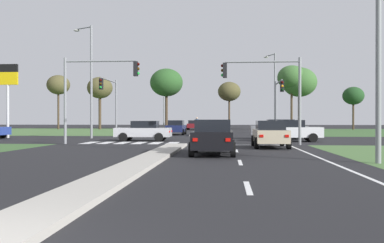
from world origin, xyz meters
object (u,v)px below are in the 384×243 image
at_px(street_lamp_fourth, 164,103).
at_px(fuel_price_totem, 8,84).
at_px(car_white_fifth, 291,131).
at_px(treeline_second, 100,88).
at_px(car_black_fourth, 213,137).
at_px(treeline_sixth, 292,78).
at_px(treeline_fourth, 229,92).
at_px(traffic_signal_near_left, 92,84).
at_px(car_navy_sixth, 176,127).
at_px(traffic_signal_far_right, 278,97).
at_px(treeline_fifth, 299,82).
at_px(car_silver_eighth, 144,131).
at_px(car_maroon_seventh, 194,125).
at_px(street_lamp_third, 274,89).
at_px(treeline_seventh, 353,96).
at_px(traffic_signal_far_left, 111,96).
at_px(treeline_near, 58,85).
at_px(street_lamp_second, 90,76).
at_px(traffic_signal_near_right, 270,84).
at_px(treeline_third, 166,83).
at_px(pedestrian_at_median, 197,124).
at_px(car_beige_near, 270,134).

relative_size(street_lamp_fourth, fuel_price_totem, 1.27).
relative_size(car_white_fifth, treeline_second, 0.49).
relative_size(car_black_fourth, treeline_sixth, 0.42).
bearing_deg(car_black_fourth, treeline_fourth, 88.85).
bearing_deg(car_white_fifth, traffic_signal_near_left, -72.38).
xyz_separation_m(car_navy_sixth, traffic_signal_far_right, (9.94, -6.31, 2.80)).
bearing_deg(treeline_fifth, car_silver_eighth, -115.50).
height_order(car_white_fifth, car_maroon_seventh, car_white_fifth).
bearing_deg(car_silver_eighth, street_lamp_fourth, 6.48).
distance_m(car_white_fifth, street_lamp_third, 18.74).
height_order(car_navy_sixth, treeline_seventh, treeline_seventh).
distance_m(car_silver_eighth, traffic_signal_near_left, 5.92).
distance_m(car_white_fifth, car_silver_eighth, 10.89).
bearing_deg(fuel_price_totem, street_lamp_third, 29.53).
height_order(traffic_signal_far_left, street_lamp_fourth, street_lamp_fourth).
height_order(street_lamp_third, treeline_sixth, treeline_sixth).
bearing_deg(treeline_second, treeline_seventh, 1.26).
bearing_deg(treeline_near, treeline_fourth, 1.36).
height_order(car_navy_sixth, treeline_fifth, treeline_fifth).
height_order(traffic_signal_near_left, treeline_seventh, treeline_seventh).
relative_size(car_silver_eighth, street_lamp_third, 0.45).
bearing_deg(street_lamp_fourth, car_navy_sixth, -79.48).
distance_m(car_navy_sixth, street_lamp_second, 12.11).
bearing_deg(car_black_fourth, traffic_signal_near_right, 67.44).
height_order(car_navy_sixth, street_lamp_second, street_lamp_second).
xyz_separation_m(car_maroon_seventh, traffic_signal_far_right, (9.82, -28.99, 2.81)).
relative_size(car_silver_eighth, treeline_seventh, 0.60).
distance_m(car_navy_sixth, treeline_third, 26.88).
xyz_separation_m(street_lamp_second, treeline_fourth, (12.06, 34.23, 0.79)).
xyz_separation_m(traffic_signal_near_left, street_lamp_second, (-2.88, 8.45, 1.41)).
xyz_separation_m(car_maroon_seventh, car_silver_eighth, (-0.98, -36.12, -0.00)).
distance_m(car_navy_sixth, street_lamp_fourth, 33.83).
xyz_separation_m(treeline_near, treeline_seventh, (48.10, 1.65, -1.92)).
bearing_deg(treeline_sixth, treeline_fourth, 165.88).
height_order(street_lamp_fourth, pedestrian_at_median, street_lamp_fourth).
bearing_deg(treeline_sixth, traffic_signal_far_right, -100.62).
relative_size(car_beige_near, treeline_sixth, 0.45).
height_order(car_white_fifth, traffic_signal_far_left, traffic_signal_far_left).
height_order(treeline_near, treeline_sixth, treeline_sixth).
bearing_deg(car_black_fourth, traffic_signal_near_left, 135.31).
bearing_deg(traffic_signal_far_left, traffic_signal_near_right, -40.01).
distance_m(car_beige_near, treeline_second, 51.48).
bearing_deg(traffic_signal_far_left, treeline_near, 119.21).
bearing_deg(car_silver_eighth, car_maroon_seventh, -1.56).
xyz_separation_m(traffic_signal_near_right, treeline_seventh, (17.53, 43.66, 1.57)).
bearing_deg(treeline_third, street_lamp_second, -92.81).
relative_size(car_navy_sixth, traffic_signal_near_left, 0.76).
xyz_separation_m(street_lamp_third, fuel_price_totem, (-24.47, -13.86, -0.42)).
bearing_deg(traffic_signal_far_left, car_maroon_seventh, 79.56).
xyz_separation_m(treeline_third, treeline_fifth, (21.26, -2.28, -0.28)).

